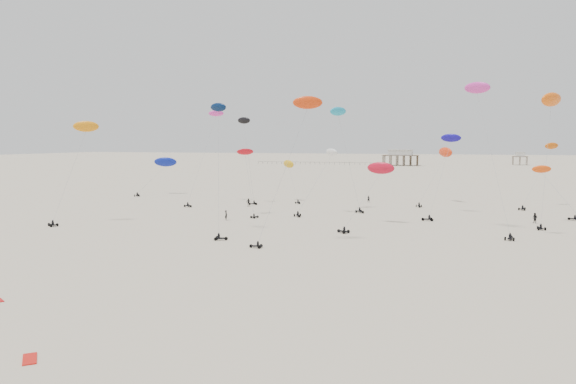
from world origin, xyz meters
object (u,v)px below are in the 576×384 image
(pavilion_main, at_px, (400,159))
(rig_9, at_px, (444,161))
(rig_0, at_px, (319,175))
(rig_4, at_px, (290,170))
(pavilion_small, at_px, (520,159))
(spectator_0, at_px, (226,220))

(pavilion_main, distance_m, rig_9, 230.25)
(rig_0, relative_size, rig_9, 0.73)
(pavilion_main, relative_size, rig_4, 1.87)
(pavilion_small, distance_m, rig_4, 253.65)
(rig_4, relative_size, spectator_0, 5.10)
(rig_4, bearing_deg, pavilion_main, -131.83)
(pavilion_small, xyz_separation_m, rig_0, (-61.92, -264.42, 4.47))
(rig_4, xyz_separation_m, rig_9, (37.37, -15.56, 3.06))
(pavilion_main, bearing_deg, rig_9, -81.90)
(rig_4, bearing_deg, rig_9, 116.88)
(rig_4, height_order, spectator_0, rig_4)
(pavilion_small, height_order, spectator_0, pavilion_small)
(pavilion_main, relative_size, spectator_0, 9.52)
(pavilion_small, relative_size, rig_9, 0.44)
(pavilion_small, xyz_separation_m, spectator_0, (-76.52, -278.36, -3.49))
(rig_0, bearing_deg, pavilion_main, -119.82)
(rig_0, distance_m, rig_4, 25.67)
(rig_4, bearing_deg, spectator_0, 46.96)
(rig_0, height_order, rig_4, rig_0)
(rig_0, bearing_deg, rig_9, 163.29)
(pavilion_small, height_order, rig_9, rig_9)
(rig_9, distance_m, spectator_0, 45.34)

